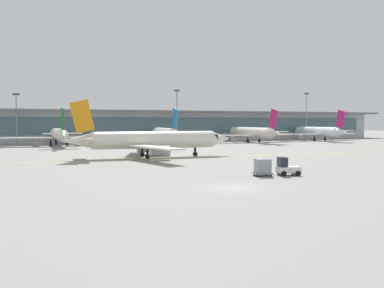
# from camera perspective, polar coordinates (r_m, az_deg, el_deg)

# --- Properties ---
(ground_plane) EXTENTS (400.00, 400.00, 0.00)m
(ground_plane) POSITION_cam_1_polar(r_m,az_deg,el_deg) (37.51, 5.85, -6.23)
(ground_plane) COLOR gray
(taxiway_centreline_stripe) EXTENTS (109.96, 3.77, 0.01)m
(taxiway_centreline_stripe) POSITION_cam_1_polar(r_m,az_deg,el_deg) (66.76, -4.91, -2.06)
(taxiway_centreline_stripe) COLOR yellow
(taxiway_centreline_stripe) RESTS_ON ground_plane
(terminal_concourse) EXTENTS (207.89, 11.00, 9.60)m
(terminal_concourse) POSITION_cam_1_polar(r_m,az_deg,el_deg) (123.29, -13.34, 2.57)
(terminal_concourse) COLOR #B2B7BC
(terminal_concourse) RESTS_ON ground_plane
(gate_airplane_2) EXTENTS (27.17, 29.21, 9.68)m
(gate_airplane_2) POSITION_cam_1_polar(r_m,az_deg,el_deg) (106.33, -18.62, 1.31)
(gate_airplane_2) COLOR silver
(gate_airplane_2) RESTS_ON ground_plane
(gate_airplane_3) EXTENTS (27.09, 29.24, 9.68)m
(gate_airplane_3) POSITION_cam_1_polar(r_m,az_deg,el_deg) (107.22, -3.94, 1.49)
(gate_airplane_3) COLOR silver
(gate_airplane_3) RESTS_ON ground_plane
(gate_airplane_4) EXTENTS (27.19, 29.17, 9.68)m
(gate_airplane_4) POSITION_cam_1_polar(r_m,az_deg,el_deg) (119.44, 8.50, 1.64)
(gate_airplane_4) COLOR silver
(gate_airplane_4) RESTS_ON ground_plane
(gate_airplane_5) EXTENTS (27.10, 29.24, 9.68)m
(gate_airplane_5) POSITION_cam_1_polar(r_m,az_deg,el_deg) (134.42, 17.54, 1.70)
(gate_airplane_5) COLOR white
(gate_airplane_5) RESTS_ON ground_plane
(taxiing_regional_jet) EXTENTS (29.43, 27.40, 9.76)m
(taxiing_regional_jet) POSITION_cam_1_polar(r_m,az_deg,el_deg) (68.39, -5.70, 0.51)
(taxiing_regional_jet) COLOR silver
(taxiing_regional_jet) RESTS_ON ground_plane
(baggage_tug) EXTENTS (2.84, 2.09, 2.10)m
(baggage_tug) POSITION_cam_1_polar(r_m,az_deg,el_deg) (46.74, 13.42, -3.32)
(baggage_tug) COLOR silver
(baggage_tug) RESTS_ON ground_plane
(cargo_dolly_lead) EXTENTS (2.40, 2.02, 1.94)m
(cargo_dolly_lead) POSITION_cam_1_polar(r_m,az_deg,el_deg) (45.74, 10.10, -3.22)
(cargo_dolly_lead) COLOR #595B60
(cargo_dolly_lead) RESTS_ON ground_plane
(apron_light_mast_1) EXTENTS (1.80, 0.36, 13.71)m
(apron_light_mast_1) POSITION_cam_1_polar(r_m,az_deg,el_deg) (116.27, -23.87, 3.64)
(apron_light_mast_1) COLOR gray
(apron_light_mast_1) RESTS_ON ground_plane
(apron_light_mast_2) EXTENTS (1.80, 0.36, 15.92)m
(apron_light_mast_2) POSITION_cam_1_polar(r_m,az_deg,el_deg) (122.51, -2.18, 4.40)
(apron_light_mast_2) COLOR gray
(apron_light_mast_2) RESTS_ON ground_plane
(apron_light_mast_3) EXTENTS (1.80, 0.36, 16.13)m
(apron_light_mast_3) POSITION_cam_1_polar(r_m,az_deg,el_deg) (144.40, 16.06, 4.14)
(apron_light_mast_3) COLOR gray
(apron_light_mast_3) RESTS_ON ground_plane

